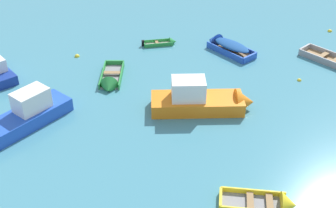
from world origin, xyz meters
TOP-DOWN VIEW (x-y plane):
  - rowboat_blue_far_right at (4.84, 27.22)m, footprint 4.01×4.47m
  - motor_launch_orange_midfield_right at (2.33, 18.59)m, footprint 6.60×2.12m
  - rowboat_green_far_left at (0.06, 28.34)m, footprint 2.94×1.20m
  - motor_launch_blue_near_camera at (-9.02, 16.92)m, footprint 5.59×6.01m
  - rowboat_green_back_row_right at (-4.00, 21.82)m, footprint 1.61×4.19m
  - rowboat_yellow_near_right at (4.89, 10.02)m, footprint 3.86×1.87m
  - mooring_buoy_between_boats_left at (14.67, 30.48)m, footprint 0.39×0.39m
  - mooring_buoy_far_field at (9.55, 22.05)m, footprint 0.31×0.31m
  - mooring_buoy_trailing at (-6.98, 26.30)m, footprint 0.40×0.40m

SIDE VIEW (x-z plane):
  - mooring_buoy_between_boats_left at x=14.67m, z-range -0.19..0.19m
  - mooring_buoy_far_field at x=9.55m, z-range -0.15..0.15m
  - mooring_buoy_trailing at x=-6.98m, z-range -0.20..0.20m
  - rowboat_green_far_left at x=0.06m, z-range -0.23..0.52m
  - rowboat_yellow_near_right at x=4.89m, z-range -0.45..0.81m
  - rowboat_green_back_row_right at x=-4.00m, z-range -0.46..0.86m
  - rowboat_blue_far_right at x=4.84m, z-range -0.36..1.14m
  - motor_launch_blue_near_camera at x=-9.02m, z-range -0.54..1.93m
  - motor_launch_orange_midfield_right at x=2.33m, z-range -0.60..2.03m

